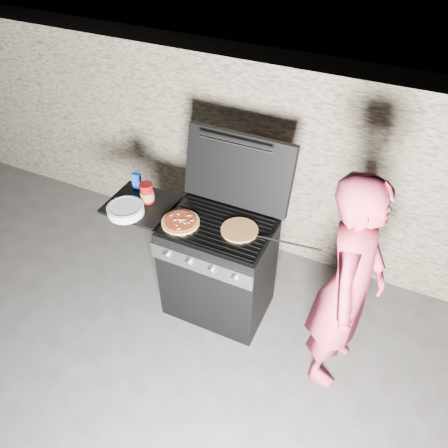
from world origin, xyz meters
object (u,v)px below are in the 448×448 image
at_px(sauce_jar, 147,193).
at_px(person, 348,288).
at_px(gas_grill, 191,259).
at_px(pizza_topped, 180,222).

relative_size(sauce_jar, person, 0.09).
relative_size(gas_grill, person, 0.78).
bearing_deg(person, gas_grill, 87.36).
bearing_deg(pizza_topped, person, -2.26).
distance_m(gas_grill, person, 1.32).
bearing_deg(pizza_topped, gas_grill, 81.75).
height_order(gas_grill, person, person).
xyz_separation_m(pizza_topped, person, (1.26, -0.05, -0.07)).
height_order(gas_grill, sauce_jar, sauce_jar).
height_order(gas_grill, pizza_topped, pizza_topped).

